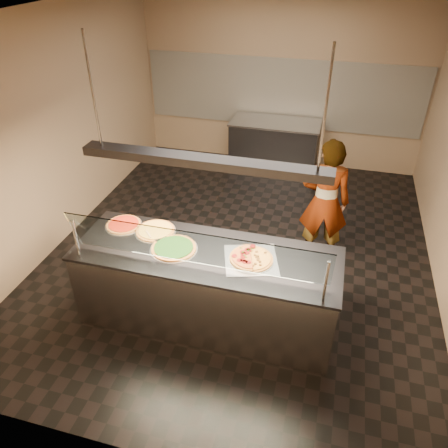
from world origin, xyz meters
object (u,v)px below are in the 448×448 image
(half_pizza_sausage, at_px, (261,260))
(pizza_spatula, at_px, (153,235))
(perforated_tray, at_px, (251,259))
(sneeze_guard, at_px, (194,249))
(pizza_tomato, at_px, (124,224))
(worker, at_px, (325,202))
(prep_table, at_px, (274,147))
(pizza_spinach, at_px, (174,248))
(heat_lamp_housing, at_px, (204,161))
(pizza_cheese, at_px, (155,230))
(serving_counter, at_px, (207,287))
(half_pizza_pepperoni, at_px, (241,256))

(half_pizza_sausage, height_order, pizza_spatula, half_pizza_sausage)
(pizza_spatula, bearing_deg, perforated_tray, -5.64)
(sneeze_guard, height_order, pizza_spatula, sneeze_guard)
(pizza_tomato, bearing_deg, worker, 30.48)
(prep_table, distance_m, worker, 2.66)
(pizza_spinach, bearing_deg, pizza_tomato, 158.94)
(pizza_spinach, height_order, pizza_tomato, pizza_spinach)
(pizza_spatula, relative_size, heat_lamp_housing, 0.12)
(pizza_cheese, xyz_separation_m, worker, (1.74, 1.27, -0.10))
(perforated_tray, height_order, pizza_cheese, pizza_cheese)
(pizza_spatula, bearing_deg, pizza_spinach, -25.87)
(pizza_cheese, xyz_separation_m, pizza_spatula, (0.03, -0.11, 0.01))
(worker, bearing_deg, pizza_tomato, 25.77)
(pizza_tomato, bearing_deg, pizza_cheese, -2.84)
(half_pizza_sausage, xyz_separation_m, pizza_spinach, (-0.91, -0.03, -0.01))
(serving_counter, relative_size, half_pizza_pepperoni, 5.83)
(pizza_cheese, relative_size, worker, 0.26)
(prep_table, bearing_deg, pizza_cheese, -100.85)
(pizza_cheese, xyz_separation_m, prep_table, (0.71, 3.69, -0.48))
(sneeze_guard, bearing_deg, half_pizza_sausage, 31.13)
(prep_table, bearing_deg, worker, -66.94)
(pizza_cheese, bearing_deg, sneeze_guard, -41.14)
(serving_counter, xyz_separation_m, heat_lamp_housing, (0.00, 0.00, 1.48))
(sneeze_guard, bearing_deg, pizza_spinach, 136.92)
(serving_counter, relative_size, heat_lamp_housing, 1.19)
(half_pizza_pepperoni, height_order, heat_lamp_housing, heat_lamp_housing)
(half_pizza_sausage, bearing_deg, perforated_tray, 178.53)
(pizza_tomato, relative_size, heat_lamp_housing, 0.18)
(half_pizza_sausage, height_order, pizza_spinach, half_pizza_sausage)
(sneeze_guard, height_order, prep_table, sneeze_guard)
(pizza_spinach, distance_m, worker, 2.09)
(pizza_tomato, bearing_deg, prep_table, 73.41)
(pizza_spatula, bearing_deg, sneeze_guard, -36.14)
(pizza_tomato, distance_m, pizza_spatula, 0.43)
(prep_table, bearing_deg, serving_counter, -90.87)
(perforated_tray, xyz_separation_m, half_pizza_sausage, (0.10, -0.00, 0.02))
(half_pizza_pepperoni, distance_m, pizza_spatula, 0.99)
(pizza_spatula, distance_m, heat_lamp_housing, 1.18)
(perforated_tray, distance_m, pizza_tomato, 1.52)
(half_pizza_pepperoni, bearing_deg, worker, 64.05)
(half_pizza_pepperoni, bearing_deg, pizza_tomato, 170.35)
(serving_counter, bearing_deg, pizza_spinach, -175.61)
(worker, bearing_deg, serving_counter, 49.14)
(perforated_tray, distance_m, half_pizza_sausage, 0.10)
(pizza_spinach, bearing_deg, sneeze_guard, -43.08)
(sneeze_guard, distance_m, worker, 2.17)
(perforated_tray, relative_size, worker, 0.38)
(half_pizza_pepperoni, xyz_separation_m, worker, (0.72, 1.49, -0.12))
(sneeze_guard, xyz_separation_m, pizza_spinach, (-0.34, 0.32, -0.28))
(pizza_cheese, distance_m, worker, 2.15)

